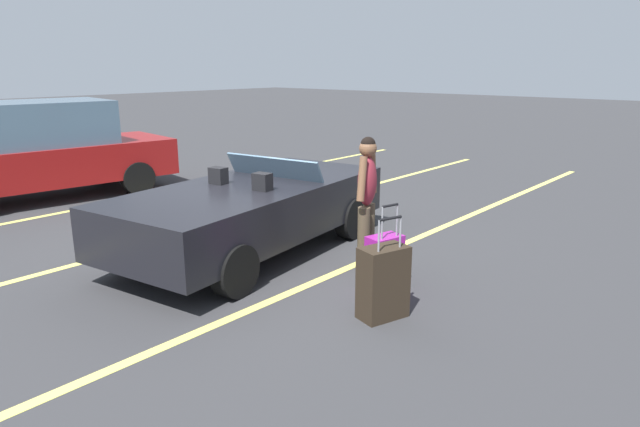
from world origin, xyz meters
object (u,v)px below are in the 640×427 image
Objects in this scene: suitcase_large_black at (383,282)px; traveler_person at (367,197)px; parked_sedan_near at (47,151)px; suitcase_medium_bright at (384,262)px; convertible_car at (261,207)px.

suitcase_large_black is 1.47m from traveler_person.
traveler_person is at bearing 104.11° from parked_sedan_near.
traveler_person is 0.35× the size of parked_sedan_near.
suitcase_medium_bright is 0.88m from traveler_person.
parked_sedan_near is at bearing 15.38° from suitcase_large_black.
traveler_person is at bearing -29.58° from suitcase_large_black.
suitcase_medium_bright is 0.21× the size of parked_sedan_near.
suitcase_large_black is 1.07× the size of suitcase_medium_bright.
parked_sedan_near reaches higher than suitcase_large_black.
convertible_car is at bearing -9.43° from traveler_person.
convertible_car is 4.35× the size of suitcase_medium_bright.
convertible_car is at bearing 0.88° from suitcase_large_black.
suitcase_large_black is 7.83m from parked_sedan_near.
convertible_car is 1.65m from traveler_person.
convertible_car is 0.92× the size of parked_sedan_near.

